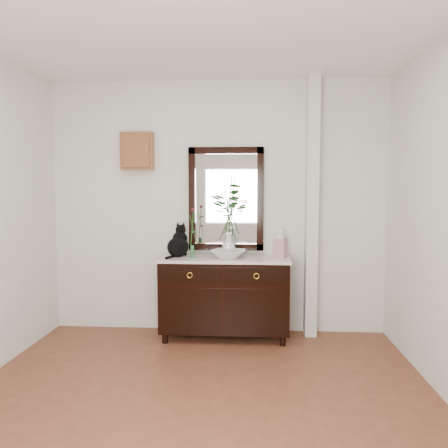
# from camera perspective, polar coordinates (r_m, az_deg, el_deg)

# --- Properties ---
(ground_plane) EXTENTS (3.60, 4.00, 0.02)m
(ground_plane) POSITION_cam_1_polar(r_m,az_deg,el_deg) (3.15, -4.16, -25.22)
(ground_plane) COLOR #5A301D
(ground_plane) RESTS_ON ground
(wall_back) EXTENTS (3.60, 0.04, 2.70)m
(wall_back) POSITION_cam_1_polar(r_m,az_deg,el_deg) (4.70, -0.94, 2.18)
(wall_back) COLOR silver
(wall_back) RESTS_ON ground
(pilaster) EXTENTS (0.12, 0.20, 2.70)m
(pilaster) POSITION_cam_1_polar(r_m,az_deg,el_deg) (4.64, 11.38, 2.06)
(pilaster) COLOR silver
(pilaster) RESTS_ON ground
(sideboard) EXTENTS (1.33, 0.52, 0.82)m
(sideboard) POSITION_cam_1_polar(r_m,az_deg,el_deg) (4.57, 0.08, -9.00)
(sideboard) COLOR black
(sideboard) RESTS_ON ground
(wall_mirror) EXTENTS (0.80, 0.06, 1.10)m
(wall_mirror) POSITION_cam_1_polar(r_m,az_deg,el_deg) (4.68, 0.27, 3.28)
(wall_mirror) COLOR black
(wall_mirror) RESTS_ON wall_back
(key_cabinet) EXTENTS (0.35, 0.10, 0.40)m
(key_cabinet) POSITION_cam_1_polar(r_m,az_deg,el_deg) (4.82, -11.26, 9.30)
(key_cabinet) COLOR brown
(key_cabinet) RESTS_ON wall_back
(cat) EXTENTS (0.32, 0.35, 0.34)m
(cat) POSITION_cam_1_polar(r_m,az_deg,el_deg) (4.54, -6.04, -2.13)
(cat) COLOR black
(cat) RESTS_ON sideboard
(lotus_bowl) EXTENTS (0.41, 0.41, 0.08)m
(lotus_bowl) POSITION_cam_1_polar(r_m,az_deg,el_deg) (4.44, 0.60, -3.93)
(lotus_bowl) COLOR silver
(lotus_bowl) RESTS_ON sideboard
(vase_branches) EXTENTS (0.39, 0.39, 0.82)m
(vase_branches) POSITION_cam_1_polar(r_m,az_deg,el_deg) (4.39, 0.60, 1.09)
(vase_branches) COLOR silver
(vase_branches) RESTS_ON lotus_bowl
(bud_vase_rose) EXTENTS (0.07, 0.07, 0.52)m
(bud_vase_rose) POSITION_cam_1_polar(r_m,az_deg,el_deg) (4.41, -4.18, -1.13)
(bud_vase_rose) COLOR #306439
(bud_vase_rose) RESTS_ON sideboard
(ginger_jar) EXTENTS (0.15, 0.15, 0.31)m
(ginger_jar) POSITION_cam_1_polar(r_m,az_deg,el_deg) (4.51, 7.37, -2.36)
(ginger_jar) COLOR silver
(ginger_jar) RESTS_ON sideboard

